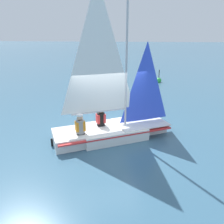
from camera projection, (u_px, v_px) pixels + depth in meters
ground_plane at (112, 136)px, 8.64m from camera, size 260.00×260.00×0.00m
sailboat_main at (111, 119)px, 8.38m from camera, size 3.55×4.58×5.64m
sailor_helm at (101, 121)px, 8.53m from camera, size 0.41×0.42×1.16m
sailor_crew at (80, 128)px, 7.81m from camera, size 0.41×0.42×1.16m
buoy_marker at (159, 80)px, 18.50m from camera, size 0.47×0.47×1.13m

